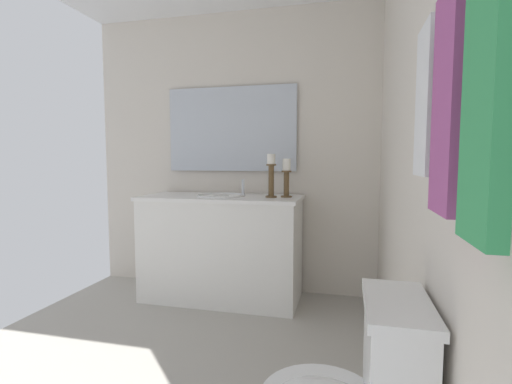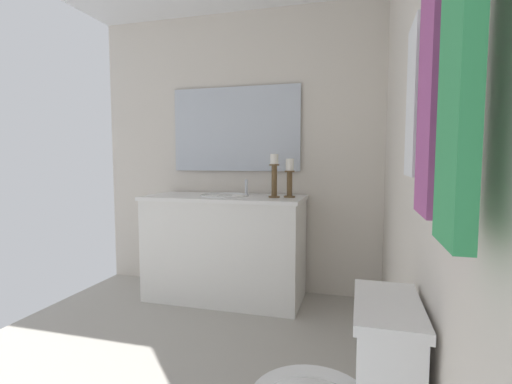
# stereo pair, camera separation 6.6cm
# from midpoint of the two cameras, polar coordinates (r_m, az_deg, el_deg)

# --- Properties ---
(floor) EXTENTS (2.76, 2.58, 0.02)m
(floor) POSITION_cam_midpoint_polar(r_m,az_deg,el_deg) (2.42, -15.02, -24.26)
(floor) COLOR #B2ADA3
(floor) RESTS_ON ground
(wall_back) EXTENTS (2.76, 0.04, 2.45)m
(wall_back) POSITION_cam_midpoint_polar(r_m,az_deg,el_deg) (1.86, 21.65, 6.50)
(wall_back) COLOR silver
(wall_back) RESTS_ON ground
(wall_left) EXTENTS (0.04, 2.58, 2.45)m
(wall_left) POSITION_cam_midpoint_polar(r_m,az_deg,el_deg) (3.39, -4.13, 5.95)
(wall_left) COLOR silver
(wall_left) RESTS_ON ground
(vanity_cabinet) EXTENTS (0.58, 1.32, 0.87)m
(vanity_cabinet) POSITION_cam_midpoint_polar(r_m,az_deg,el_deg) (3.17, -5.91, -8.42)
(vanity_cabinet) COLOR white
(vanity_cabinet) RESTS_ON ground
(sink_basin) EXTENTS (0.40, 0.40, 0.24)m
(sink_basin) POSITION_cam_midpoint_polar(r_m,az_deg,el_deg) (3.10, -5.96, -1.32)
(sink_basin) COLOR white
(sink_basin) RESTS_ON vanity_cabinet
(mirror) EXTENTS (0.02, 1.17, 0.74)m
(mirror) POSITION_cam_midpoint_polar(r_m,az_deg,el_deg) (3.36, -4.43, 9.55)
(mirror) COLOR silver
(candle_holder_tall) EXTENTS (0.09, 0.09, 0.31)m
(candle_holder_tall) POSITION_cam_midpoint_polar(r_m,az_deg,el_deg) (2.97, 4.04, 2.35)
(candle_holder_tall) COLOR brown
(candle_holder_tall) RESTS_ON vanity_cabinet
(candle_holder_short) EXTENTS (0.09, 0.09, 0.34)m
(candle_holder_short) POSITION_cam_midpoint_polar(r_m,az_deg,el_deg) (2.95, 1.70, 2.71)
(candle_holder_short) COLOR brown
(candle_holder_short) RESTS_ON vanity_cabinet
(towel_near_vanity) EXTENTS (0.18, 0.03, 0.40)m
(towel_near_vanity) POSITION_cam_midpoint_polar(r_m,az_deg,el_deg) (1.12, 23.08, 12.63)
(towel_near_vanity) COLOR white
(towel_near_vanity) RESTS_ON towel_bar
(towel_center) EXTENTS (0.18, 0.03, 0.47)m
(towel_center) POSITION_cam_midpoint_polar(r_m,az_deg,el_deg) (0.89, 25.39, 12.28)
(towel_center) COLOR #A54C8C
(towel_center) RESTS_ON towel_bar
(towel_near_corner) EXTENTS (0.15, 0.03, 0.49)m
(towel_near_corner) POSITION_cam_midpoint_polar(r_m,az_deg,el_deg) (0.67, 29.37, 14.05)
(towel_near_corner) COLOR #389E59
(towel_near_corner) RESTS_ON towel_bar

